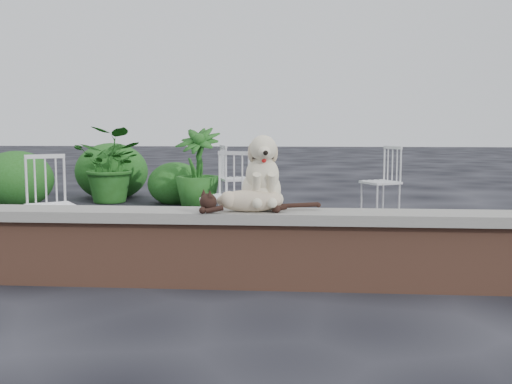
# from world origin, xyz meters

# --- Properties ---
(ground) EXTENTS (60.00, 60.00, 0.00)m
(ground) POSITION_xyz_m (0.00, 0.00, 0.00)
(ground) COLOR black
(ground) RESTS_ON ground
(brick_wall) EXTENTS (6.00, 0.30, 0.50)m
(brick_wall) POSITION_xyz_m (0.00, 0.00, 0.25)
(brick_wall) COLOR brown
(brick_wall) RESTS_ON ground
(capstone) EXTENTS (6.20, 0.40, 0.08)m
(capstone) POSITION_xyz_m (0.00, 0.00, 0.54)
(capstone) COLOR slate
(capstone) RESTS_ON brick_wall
(dog) EXTENTS (0.46, 0.56, 0.58)m
(dog) POSITION_xyz_m (0.11, 0.09, 0.87)
(dog) COLOR beige
(dog) RESTS_ON capstone
(cat) EXTENTS (1.12, 0.45, 0.19)m
(cat) POSITION_xyz_m (0.03, -0.06, 0.67)
(cat) COLOR tan
(cat) RESTS_ON capstone
(chair_d) EXTENTS (0.76, 0.76, 0.94)m
(chair_d) POSITION_xyz_m (1.48, 3.74, 0.47)
(chair_d) COLOR white
(chair_d) RESTS_ON ground
(chair_a) EXTENTS (0.78, 0.78, 0.94)m
(chair_a) POSITION_xyz_m (-1.98, 1.04, 0.47)
(chair_a) COLOR white
(chair_a) RESTS_ON ground
(chair_e) EXTENTS (0.72, 0.72, 0.94)m
(chair_e) POSITION_xyz_m (-0.52, 4.07, 0.47)
(chair_e) COLOR white
(chair_e) RESTS_ON ground
(chair_b) EXTENTS (0.72, 0.72, 0.94)m
(chair_b) POSITION_xyz_m (-0.39, 1.85, 0.47)
(chair_b) COLOR white
(chair_b) RESTS_ON ground
(potted_plant_a) EXTENTS (1.23, 1.11, 1.20)m
(potted_plant_a) POSITION_xyz_m (-2.58, 4.79, 0.60)
(potted_plant_a) COLOR #1D4E16
(potted_plant_a) RESTS_ON ground
(potted_plant_b) EXTENTS (0.82, 0.82, 1.19)m
(potted_plant_b) POSITION_xyz_m (-1.11, 4.20, 0.59)
(potted_plant_b) COLOR #1D4E16
(potted_plant_b) RESTS_ON ground
(shrubbery) EXTENTS (3.36, 2.21, 0.97)m
(shrubbery) POSITION_xyz_m (-3.01, 4.98, 0.40)
(shrubbery) COLOR #1D4E16
(shrubbery) RESTS_ON ground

